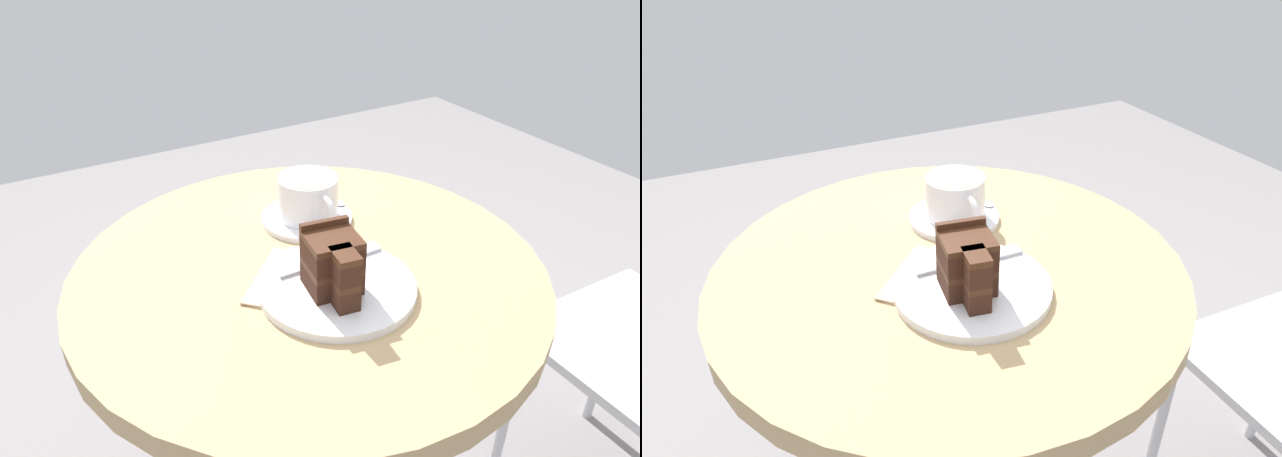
{
  "view_description": "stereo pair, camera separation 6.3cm",
  "coord_description": "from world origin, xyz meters",
  "views": [
    {
      "loc": [
        0.58,
        -0.33,
        1.16
      ],
      "look_at": [
        -0.02,
        0.03,
        0.75
      ],
      "focal_mm": 32.0,
      "sensor_mm": 36.0,
      "label": 1
    },
    {
      "loc": [
        0.61,
        -0.27,
        1.16
      ],
      "look_at": [
        -0.02,
        0.03,
        0.75
      ],
      "focal_mm": 32.0,
      "sensor_mm": 36.0,
      "label": 2
    }
  ],
  "objects": [
    {
      "name": "cafe_table",
      "position": [
        0.0,
        0.0,
        0.58
      ],
      "size": [
        0.66,
        0.66,
        0.71
      ],
      "color": "tan",
      "rests_on": "ground"
    },
    {
      "name": "saucer",
      "position": [
        -0.11,
        0.06,
        0.71
      ],
      "size": [
        0.14,
        0.14,
        0.01
      ],
      "color": "white",
      "rests_on": "cafe_table"
    },
    {
      "name": "coffee_cup",
      "position": [
        -0.1,
        0.06,
        0.75
      ],
      "size": [
        0.13,
        0.09,
        0.07
      ],
      "color": "white",
      "rests_on": "saucer"
    },
    {
      "name": "teaspoon",
      "position": [
        -0.13,
        0.1,
        0.72
      ],
      "size": [
        0.06,
        0.1,
        0.0
      ],
      "rotation": [
        0.0,
        0.0,
        1.05
      ],
      "color": "#B7B7BC",
      "rests_on": "saucer"
    },
    {
      "name": "cake_plate",
      "position": [
        0.08,
        -0.0,
        0.72
      ],
      "size": [
        0.21,
        0.21,
        0.01
      ],
      "color": "white",
      "rests_on": "cafe_table"
    },
    {
      "name": "cake_slice",
      "position": [
        0.08,
        -0.01,
        0.76
      ],
      "size": [
        0.1,
        0.07,
        0.09
      ],
      "rotation": [
        0.0,
        0.0,
        6.13
      ],
      "color": "#381E14",
      "rests_on": "cake_plate"
    },
    {
      "name": "fork",
      "position": [
        0.03,
        0.04,
        0.72
      ],
      "size": [
        0.02,
        0.16,
        0.0
      ],
      "rotation": [
        0.0,
        0.0,
        1.55
      ],
      "color": "#B7B7BC",
      "rests_on": "cake_plate"
    },
    {
      "name": "napkin",
      "position": [
        0.05,
        -0.02,
        0.71
      ],
      "size": [
        0.21,
        0.21,
        0.0
      ],
      "rotation": [
        0.0,
        0.0,
        3.79
      ],
      "color": "tan",
      "rests_on": "cafe_table"
    }
  ]
}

